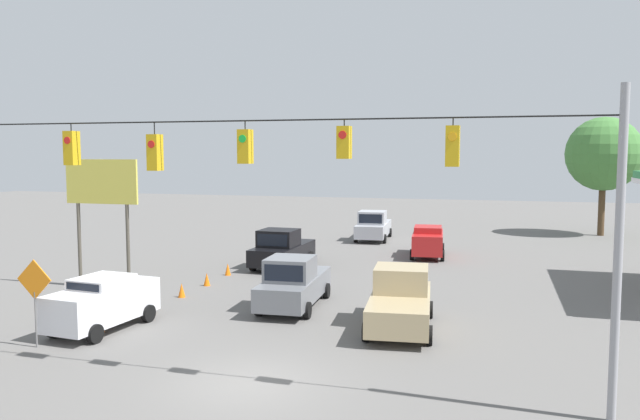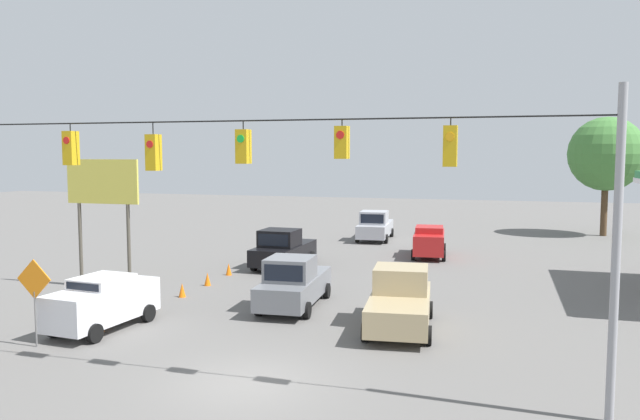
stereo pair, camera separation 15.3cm
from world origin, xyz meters
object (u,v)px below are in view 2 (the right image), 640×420
object	(u,v)px
pickup_truck_black_withflow_far	(283,249)
work_zone_sign	(34,286)
pickup_truck_silver_withflow_deep	(375,226)
traffic_cone_fifth	(229,269)
pickup_truck_grey_withflow_mid	(294,283)
pickup_truck_tan_crossing_near	(400,301)
traffic_cone_third	(182,290)
tree_horizon_left	(606,154)
traffic_cone_fourth	(207,279)
roadside_billboard	(103,193)
traffic_cone_nearest	(100,323)
sedan_red_oncoming_deep	(429,241)
sedan_white_parked_shoulder	(103,302)
overhead_signal_span	(242,196)
traffic_cone_second	(143,306)

from	to	relation	value
pickup_truck_black_withflow_far	work_zone_sign	world-z (taller)	work_zone_sign
pickup_truck_silver_withflow_deep	traffic_cone_fifth	size ratio (longest dim) A/B	8.96
pickup_truck_grey_withflow_mid	pickup_truck_tan_crossing_near	distance (m)	4.91
traffic_cone_third	work_zone_sign	distance (m)	7.80
tree_horizon_left	pickup_truck_black_withflow_far	bearing A→B (deg)	45.22
traffic_cone_fourth	traffic_cone_fifth	size ratio (longest dim) A/B	1.00
traffic_cone_fourth	roadside_billboard	distance (m)	6.19
pickup_truck_tan_crossing_near	tree_horizon_left	distance (m)	31.46
traffic_cone_nearest	traffic_cone_fourth	distance (m)	7.98
sedan_red_oncoming_deep	pickup_truck_black_withflow_far	bearing A→B (deg)	37.85
sedan_red_oncoming_deep	roadside_billboard	size ratio (longest dim) A/B	0.77
pickup_truck_silver_withflow_deep	pickup_truck_tan_crossing_near	distance (m)	22.66
sedan_white_parked_shoulder	work_zone_sign	world-z (taller)	work_zone_sign
pickup_truck_black_withflow_far	pickup_truck_grey_withflow_mid	xyz separation A→B (m)	(-3.41, 8.31, -0.00)
sedan_red_oncoming_deep	traffic_cone_fourth	bearing A→B (deg)	50.89
sedan_white_parked_shoulder	traffic_cone_nearest	bearing A→B (deg)	106.60
traffic_cone_nearest	traffic_cone_third	world-z (taller)	same
overhead_signal_span	tree_horizon_left	size ratio (longest dim) A/B	2.05
sedan_white_parked_shoulder	traffic_cone_third	xyz separation A→B (m)	(-0.27, -5.20, -0.68)
tree_horizon_left	pickup_truck_silver_withflow_deep	bearing A→B (deg)	23.58
traffic_cone_fourth	roadside_billboard	size ratio (longest dim) A/B	0.10
pickup_truck_black_withflow_far	tree_horizon_left	size ratio (longest dim) A/B	0.58
sedan_white_parked_shoulder	pickup_truck_tan_crossing_near	bearing A→B (deg)	-162.93
traffic_cone_nearest	traffic_cone_third	bearing A→B (deg)	-91.72
pickup_truck_black_withflow_far	traffic_cone_fifth	size ratio (longest dim) A/B	8.46
pickup_truck_black_withflow_far	pickup_truck_silver_withflow_deep	bearing A→B (deg)	-102.90
traffic_cone_fourth	work_zone_sign	size ratio (longest dim) A/B	0.22
sedan_white_parked_shoulder	traffic_cone_second	world-z (taller)	sedan_white_parked_shoulder
pickup_truck_silver_withflow_deep	pickup_truck_black_withflow_far	bearing A→B (deg)	77.10
pickup_truck_black_withflow_far	tree_horizon_left	xyz separation A→B (m)	(-18.86, -19.00, 5.16)
overhead_signal_span	work_zone_sign	world-z (taller)	overhead_signal_span
traffic_cone_fifth	pickup_truck_tan_crossing_near	bearing A→B (deg)	144.13
sedan_red_oncoming_deep	pickup_truck_grey_withflow_mid	xyz separation A→B (m)	(3.88, 13.98, 0.01)
sedan_red_oncoming_deep	work_zone_sign	bearing A→B (deg)	64.31
traffic_cone_fifth	traffic_cone_fourth	bearing A→B (deg)	92.17
pickup_truck_silver_withflow_deep	traffic_cone_nearest	xyz separation A→B (m)	(4.70, 25.47, -0.67)
pickup_truck_tan_crossing_near	traffic_cone_fourth	distance (m)	10.82
traffic_cone_fourth	traffic_cone_fifth	bearing A→B (deg)	-87.83
traffic_cone_nearest	traffic_cone_fourth	bearing A→B (deg)	-91.13
sedan_white_parked_shoulder	traffic_cone_fourth	distance (m)	7.68
pickup_truck_tan_crossing_near	traffic_cone_fifth	bearing A→B (deg)	-35.87
sedan_white_parked_shoulder	traffic_cone_second	distance (m)	2.33
pickup_truck_silver_withflow_deep	traffic_cone_second	size ratio (longest dim) A/B	8.96
overhead_signal_span	traffic_cone_nearest	world-z (taller)	overhead_signal_span
pickup_truck_grey_withflow_mid	pickup_truck_tan_crossing_near	size ratio (longest dim) A/B	1.01
traffic_cone_nearest	traffic_cone_second	distance (m)	2.56
sedan_red_oncoming_deep	pickup_truck_grey_withflow_mid	world-z (taller)	pickup_truck_grey_withflow_mid
sedan_red_oncoming_deep	traffic_cone_nearest	bearing A→B (deg)	64.24
pickup_truck_black_withflow_far	pickup_truck_grey_withflow_mid	distance (m)	8.98
tree_horizon_left	overhead_signal_span	bearing A→B (deg)	68.38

